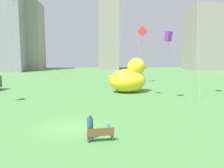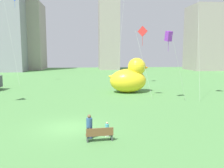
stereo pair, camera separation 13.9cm
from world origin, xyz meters
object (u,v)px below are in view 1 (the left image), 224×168
(park_bench, at_px, (101,134))
(person_adult, at_px, (90,125))
(kite_purple, at_px, (168,36))
(kite_blue, at_px, (13,2))
(giant_inflatable_duck, at_px, (129,78))
(kite_red, at_px, (142,34))
(person_child, at_px, (108,129))

(park_bench, bearing_deg, person_adult, 139.51)
(park_bench, distance_m, kite_purple, 16.13)
(kite_purple, height_order, kite_blue, kite_blue)
(person_adult, height_order, kite_purple, kite_purple)
(giant_inflatable_duck, bearing_deg, kite_red, -79.61)
(person_adult, bearing_deg, person_child, 12.37)
(kite_purple, relative_size, kite_blue, 0.52)
(giant_inflatable_duck, bearing_deg, person_child, -104.15)
(kite_purple, xyz_separation_m, kite_red, (-2.55, 1.85, 0.42))
(kite_purple, bearing_deg, park_bench, -124.53)
(kite_blue, bearing_deg, person_adult, -66.32)
(person_adult, relative_size, kite_red, 0.19)
(person_child, height_order, giant_inflatable_duck, giant_inflatable_duck)
(park_bench, height_order, kite_red, kite_red)
(park_bench, distance_m, person_adult, 0.94)
(kite_red, height_order, kite_blue, kite_blue)
(person_adult, height_order, kite_red, kite_red)
(park_bench, xyz_separation_m, kite_purple, (8.28, 12.03, 6.85))
(giant_inflatable_duck, relative_size, kite_purple, 0.73)
(person_adult, height_order, giant_inflatable_duck, giant_inflatable_duck)
(giant_inflatable_duck, xyz_separation_m, kite_blue, (-18.05, 10.77, 11.92))
(person_child, relative_size, kite_red, 0.12)
(park_bench, relative_size, kite_red, 0.20)
(giant_inflatable_duck, bearing_deg, person_adult, -107.47)
(kite_purple, bearing_deg, person_child, -124.62)
(person_child, bearing_deg, giant_inflatable_duck, 75.85)
(park_bench, relative_size, person_child, 1.73)
(park_bench, relative_size, giant_inflatable_duck, 0.30)
(giant_inflatable_duck, xyz_separation_m, kite_purple, (3.35, -6.21, 5.28))
(person_child, xyz_separation_m, kite_blue, (-13.65, 28.20, 13.40))
(kite_purple, bearing_deg, giant_inflatable_duck, 118.37)
(kite_purple, bearing_deg, person_adult, -127.85)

